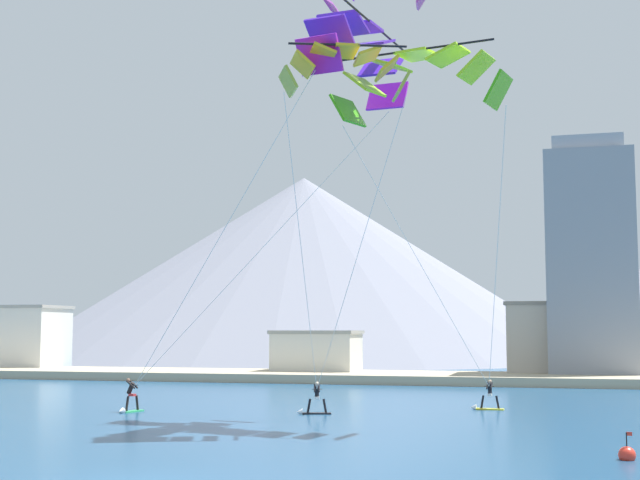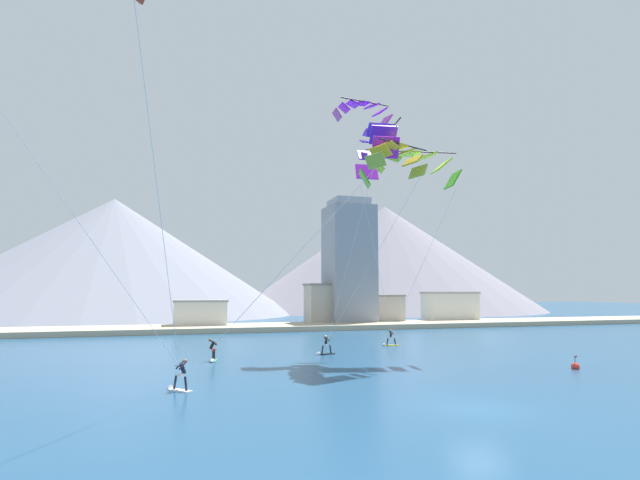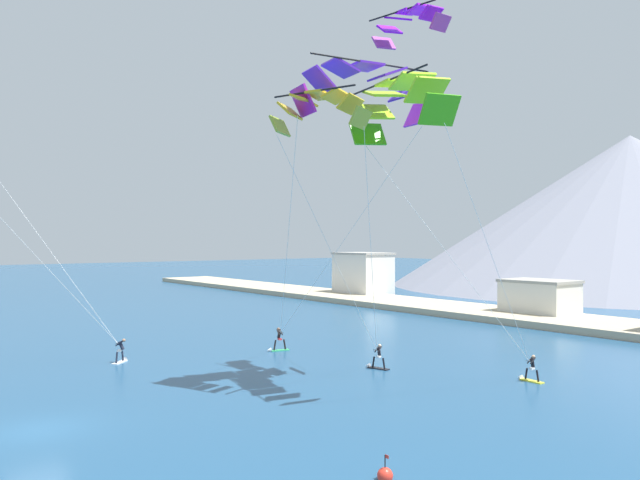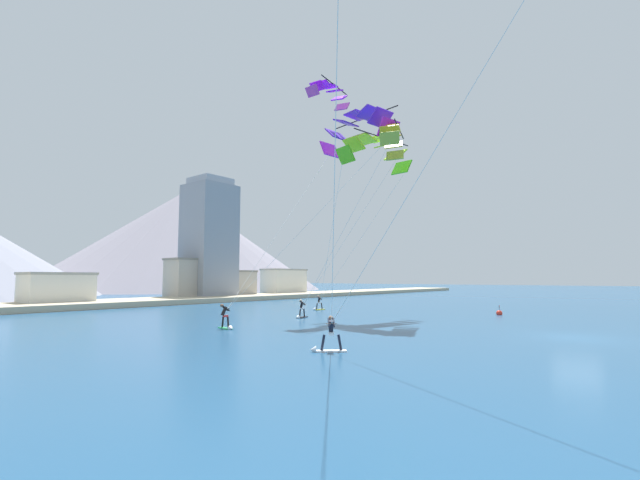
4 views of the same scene
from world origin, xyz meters
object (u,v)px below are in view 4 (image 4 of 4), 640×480
(parafoil_kite_far_left, at_px, (391,139))
(parafoil_kite_distant_high_outer, at_px, (329,92))
(parafoil_kite_mid_center, at_px, (375,150))
(kitesurfer_near_trail, at_px, (327,340))
(parafoil_kite_near_lead, at_px, (357,127))
(kitesurfer_far_left, at_px, (301,313))
(kitesurfer_near_lead, at_px, (226,321))
(kitesurfer_mid_center, at_px, (318,306))
(race_marker_buoy, at_px, (499,313))

(parafoil_kite_far_left, relative_size, parafoil_kite_distant_high_outer, 2.73)
(parafoil_kite_mid_center, relative_size, parafoil_kite_far_left, 1.04)
(kitesurfer_near_trail, bearing_deg, parafoil_kite_mid_center, 24.65)
(parafoil_kite_mid_center, height_order, parafoil_kite_far_left, parafoil_kite_mid_center)
(parafoil_kite_near_lead, bearing_deg, kitesurfer_far_left, 129.58)
(kitesurfer_far_left, xyz_separation_m, parafoil_kite_distant_high_outer, (3.47, -0.46, 21.06))
(parafoil_kite_mid_center, distance_m, parafoil_kite_distant_high_outer, 7.32)
(parafoil_kite_near_lead, relative_size, parafoil_kite_far_left, 1.14)
(kitesurfer_near_lead, distance_m, parafoil_kite_near_lead, 20.94)
(kitesurfer_near_trail, height_order, parafoil_kite_mid_center, parafoil_kite_mid_center)
(kitesurfer_mid_center, relative_size, parafoil_kite_near_lead, 0.10)
(parafoil_kite_far_left, xyz_separation_m, parafoil_kite_distant_high_outer, (-0.00, 6.80, 6.15))
(parafoil_kite_near_lead, xyz_separation_m, race_marker_buoy, (10.87, -8.63, -16.99))
(parafoil_kite_mid_center, bearing_deg, parafoil_kite_near_lead, 177.68)
(parafoil_kite_mid_center, relative_size, race_marker_buoy, 15.30)
(kitesurfer_near_lead, bearing_deg, kitesurfer_far_left, 9.09)
(parafoil_kite_far_left, bearing_deg, parafoil_kite_distant_high_outer, 90.02)
(parafoil_kite_near_lead, height_order, parafoil_kite_mid_center, parafoil_kite_near_lead)
(kitesurfer_near_lead, relative_size, race_marker_buoy, 1.75)
(parafoil_kite_near_lead, bearing_deg, parafoil_kite_distant_high_outer, 85.80)
(kitesurfer_near_lead, xyz_separation_m, kitesurfer_mid_center, (17.49, 6.25, -0.12))
(kitesurfer_near_trail, xyz_separation_m, parafoil_kite_far_left, (15.54, 5.11, 14.85))
(kitesurfer_mid_center, distance_m, parafoil_kite_far_left, 19.73)
(kitesurfer_near_trail, bearing_deg, parafoil_kite_far_left, 18.22)
(parafoil_kite_near_lead, distance_m, race_marker_buoy, 21.94)
(kitesurfer_near_trail, distance_m, kitesurfer_far_left, 17.28)
(kitesurfer_mid_center, xyz_separation_m, parafoil_kite_near_lead, (-4.94, -8.65, 16.71))
(race_marker_buoy, bearing_deg, kitesurfer_far_left, 138.37)
(kitesurfer_near_lead, bearing_deg, parafoil_kite_distant_high_outer, 4.61)
(parafoil_kite_near_lead, relative_size, parafoil_kite_distant_high_outer, 3.10)
(parafoil_kite_distant_high_outer, bearing_deg, kitesurfer_far_left, 172.45)
(parafoil_kite_near_lead, height_order, parafoil_kite_distant_high_outer, parafoil_kite_distant_high_outer)
(kitesurfer_mid_center, distance_m, parafoil_kite_distant_high_outer, 22.21)
(parafoil_kite_near_lead, bearing_deg, kitesurfer_mid_center, 60.26)
(kitesurfer_far_left, bearing_deg, parafoil_kite_distant_high_outer, -7.55)
(kitesurfer_near_lead, xyz_separation_m, parafoil_kite_mid_center, (15.48, -2.52, 15.14))
(parafoil_kite_mid_center, bearing_deg, race_marker_buoy, -47.01)
(parafoil_kite_far_left, bearing_deg, kitesurfer_mid_center, 68.68)
(parafoil_kite_far_left, xyz_separation_m, race_marker_buoy, (10.62, -5.27, -15.21))
(parafoil_kite_near_lead, bearing_deg, parafoil_kite_far_left, -85.68)
(kitesurfer_near_lead, distance_m, parafoil_kite_mid_center, 21.80)
(kitesurfer_mid_center, height_order, parafoil_kite_far_left, parafoil_kite_far_left)
(kitesurfer_near_lead, height_order, parafoil_kite_distant_high_outer, parafoil_kite_distant_high_outer)
(kitesurfer_far_left, distance_m, parafoil_kite_near_lead, 17.44)
(kitesurfer_mid_center, bearing_deg, kitesurfer_near_lead, -160.33)
(kitesurfer_mid_center, distance_m, parafoil_kite_mid_center, 17.72)
(kitesurfer_far_left, bearing_deg, parafoil_kite_far_left, -64.44)
(parafoil_kite_distant_high_outer, bearing_deg, parafoil_kite_near_lead, -94.20)
(parafoil_kite_far_left, bearing_deg, race_marker_buoy, -26.38)
(kitesurfer_far_left, height_order, race_marker_buoy, kitesurfer_far_left)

